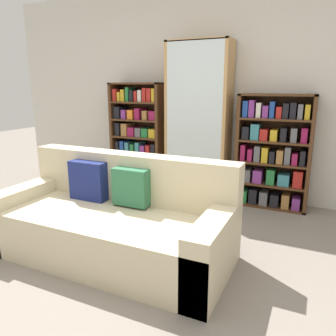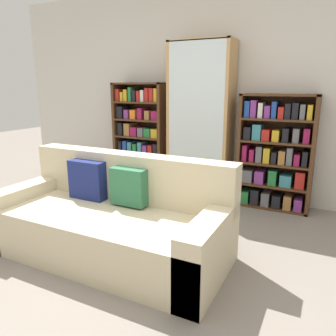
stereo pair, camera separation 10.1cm
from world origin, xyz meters
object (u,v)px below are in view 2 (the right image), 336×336
object	(u,v)px
display_cabinet	(201,122)
bookshelf_right	(275,154)
bookshelf_left	(141,137)
wine_bottle	(202,214)
couch	(111,222)

from	to	relation	value
display_cabinet	bookshelf_right	distance (m)	1.00
bookshelf_left	wine_bottle	world-z (taller)	bookshelf_left
couch	wine_bottle	world-z (taller)	couch
bookshelf_left	display_cabinet	size ratio (longest dim) A/B	0.75
couch	display_cabinet	world-z (taller)	display_cabinet
couch	bookshelf_right	distance (m)	2.13
bookshelf_left	bookshelf_right	size ratio (longest dim) A/B	1.10
bookshelf_left	wine_bottle	bearing A→B (deg)	-35.52
couch	bookshelf_left	world-z (taller)	bookshelf_left
couch	display_cabinet	distance (m)	1.93
bookshelf_right	display_cabinet	bearing A→B (deg)	-179.06
bookshelf_left	display_cabinet	bearing A→B (deg)	-0.99
bookshelf_left	bookshelf_right	distance (m)	1.84
couch	display_cabinet	size ratio (longest dim) A/B	1.03
couch	bookshelf_left	size ratio (longest dim) A/B	1.38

